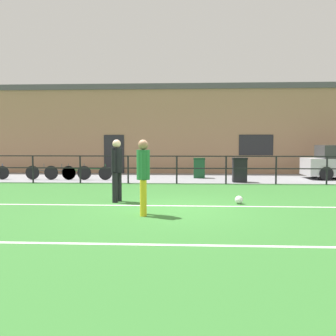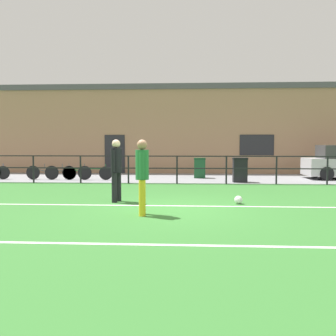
# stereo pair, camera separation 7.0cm
# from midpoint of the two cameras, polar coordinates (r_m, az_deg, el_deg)

# --- Properties ---
(ground) EXTENTS (60.00, 44.00, 0.04)m
(ground) POSITION_cam_midpoint_polar(r_m,az_deg,el_deg) (9.60, 0.23, -6.33)
(ground) COLOR #33702D
(field_line_touchline) EXTENTS (36.00, 0.11, 0.00)m
(field_line_touchline) POSITION_cam_midpoint_polar(r_m,az_deg,el_deg) (10.11, 0.40, -5.69)
(field_line_touchline) COLOR white
(field_line_touchline) RESTS_ON ground
(field_line_hash) EXTENTS (36.00, 0.11, 0.00)m
(field_line_hash) POSITION_cam_midpoint_polar(r_m,az_deg,el_deg) (6.34, -1.51, -11.43)
(field_line_hash) COLOR white
(field_line_hash) RESTS_ON ground
(pavement_strip) EXTENTS (48.00, 5.00, 0.02)m
(pavement_strip) POSITION_cam_midpoint_polar(r_m,az_deg,el_deg) (18.02, 1.76, -1.49)
(pavement_strip) COLOR gray
(pavement_strip) RESTS_ON ground
(perimeter_fence) EXTENTS (36.07, 0.07, 1.15)m
(perimeter_fence) POSITION_cam_midpoint_polar(r_m,az_deg,el_deg) (15.47, 1.49, 0.38)
(perimeter_fence) COLOR black
(perimeter_fence) RESTS_ON ground
(clubhouse_facade) EXTENTS (28.00, 2.56, 4.84)m
(clubhouse_facade) POSITION_cam_midpoint_polar(r_m,az_deg,el_deg) (21.65, 2.07, 5.80)
(clubhouse_facade) COLOR #A37A5B
(clubhouse_facade) RESTS_ON ground
(player_goalkeeper) EXTENTS (0.31, 0.47, 1.76)m
(player_goalkeeper) POSITION_cam_midpoint_polar(r_m,az_deg,el_deg) (10.77, -7.58, 0.21)
(player_goalkeeper) COLOR black
(player_goalkeeper) RESTS_ON ground
(player_striker) EXTENTS (0.31, 0.48, 1.74)m
(player_striker) POSITION_cam_midpoint_polar(r_m,az_deg,el_deg) (8.72, -3.67, -0.67)
(player_striker) COLOR gold
(player_striker) RESTS_ON ground
(soccer_ball_match) EXTENTS (0.22, 0.22, 0.22)m
(soccer_ball_match) POSITION_cam_midpoint_polar(r_m,az_deg,el_deg) (10.59, 10.71, -4.73)
(soccer_ball_match) COLOR white
(soccer_ball_match) RESTS_ON ground
(bicycle_parked_0) EXTENTS (2.28, 0.04, 0.72)m
(bicycle_parked_0) POSITION_cam_midpoint_polar(r_m,az_deg,el_deg) (17.82, -17.06, -0.62)
(bicycle_parked_0) COLOR black
(bicycle_parked_0) RESTS_ON pavement_strip
(bicycle_parked_1) EXTENTS (2.24, 0.04, 0.71)m
(bicycle_parked_1) POSITION_cam_midpoint_polar(r_m,az_deg,el_deg) (17.30, -11.88, -0.69)
(bicycle_parked_1) COLOR black
(bicycle_parked_1) RESTS_ON pavement_strip
(bicycle_parked_3) EXTENTS (2.13, 0.04, 0.73)m
(bicycle_parked_3) POSITION_cam_midpoint_polar(r_m,az_deg,el_deg) (17.56, -14.66, -0.64)
(bicycle_parked_3) COLOR black
(bicycle_parked_3) RESTS_ON pavement_strip
(trash_bin_0) EXTENTS (0.61, 0.52, 1.03)m
(trash_bin_0) POSITION_cam_midpoint_polar(r_m,az_deg,el_deg) (16.22, 10.87, -0.26)
(trash_bin_0) COLOR black
(trash_bin_0) RESTS_ON pavement_strip
(trash_bin_1) EXTENTS (0.55, 0.47, 0.95)m
(trash_bin_1) POSITION_cam_midpoint_polar(r_m,az_deg,el_deg) (17.90, 4.89, 0.03)
(trash_bin_1) COLOR #194C28
(trash_bin_1) RESTS_ON pavement_strip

